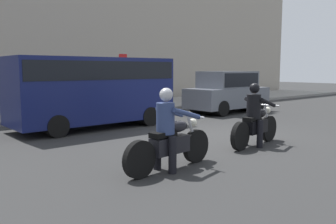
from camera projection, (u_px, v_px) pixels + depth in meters
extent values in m
plane|color=#2D2D2D|center=(216.00, 137.00, 10.05)|extent=(80.00, 80.00, 0.00)
cube|color=gray|center=(83.00, 110.00, 16.10)|extent=(40.00, 4.40, 0.14)
cylinder|color=black|center=(269.00, 128.00, 9.41)|extent=(0.69, 0.21, 0.68)
cylinder|color=black|center=(240.00, 136.00, 8.34)|extent=(0.69, 0.21, 0.68)
cylinder|color=silver|center=(267.00, 117.00, 9.29)|extent=(0.33, 0.10, 0.70)
cube|color=black|center=(255.00, 127.00, 8.86)|extent=(0.83, 0.38, 0.32)
ellipsoid|color=black|center=(260.00, 113.00, 8.99)|extent=(0.51, 0.30, 0.22)
cube|color=black|center=(252.00, 119.00, 8.70)|extent=(0.55, 0.31, 0.10)
cylinder|color=silver|center=(266.00, 105.00, 9.20)|extent=(0.13, 0.70, 0.04)
sphere|color=silver|center=(267.00, 110.00, 9.28)|extent=(0.17, 0.17, 0.17)
cylinder|color=silver|center=(243.00, 132.00, 8.76)|extent=(0.70, 0.16, 0.07)
cylinder|color=black|center=(260.00, 134.00, 8.64)|extent=(0.17, 0.17, 0.67)
cylinder|color=black|center=(245.00, 132.00, 8.91)|extent=(0.17, 0.17, 0.67)
cylinder|color=black|center=(254.00, 107.00, 8.71)|extent=(0.38, 0.38, 0.59)
cylinder|color=black|center=(268.00, 103.00, 8.80)|extent=(0.69, 0.18, 0.28)
cylinder|color=black|center=(252.00, 102.00, 9.09)|extent=(0.69, 0.18, 0.28)
sphere|color=tan|center=(255.00, 89.00, 8.68)|extent=(0.20, 0.20, 0.20)
sphere|color=black|center=(255.00, 88.00, 8.67)|extent=(0.25, 0.25, 0.25)
cylinder|color=black|center=(196.00, 146.00, 7.28)|extent=(0.69, 0.18, 0.68)
cylinder|color=black|center=(139.00, 159.00, 6.19)|extent=(0.69, 0.18, 0.68)
cylinder|color=silver|center=(192.00, 131.00, 7.16)|extent=(0.33, 0.09, 0.70)
cube|color=black|center=(170.00, 145.00, 6.72)|extent=(0.86, 0.36, 0.32)
ellipsoid|color=black|center=(178.00, 126.00, 6.84)|extent=(0.50, 0.28, 0.22)
cube|color=black|center=(163.00, 134.00, 6.56)|extent=(0.54, 0.29, 0.10)
cylinder|color=silver|center=(190.00, 116.00, 7.07)|extent=(0.11, 0.70, 0.04)
sphere|color=silver|center=(193.00, 123.00, 7.15)|extent=(0.17, 0.17, 0.17)
cylinder|color=silver|center=(153.00, 152.00, 6.63)|extent=(0.70, 0.14, 0.07)
cylinder|color=black|center=(172.00, 155.00, 6.50)|extent=(0.16, 0.16, 0.69)
cylinder|color=black|center=(157.00, 152.00, 6.77)|extent=(0.16, 0.16, 0.69)
cylinder|color=navy|center=(165.00, 118.00, 6.57)|extent=(0.37, 0.37, 0.58)
cylinder|color=navy|center=(187.00, 114.00, 6.66)|extent=(0.73, 0.16, 0.28)
cylinder|color=navy|center=(170.00, 112.00, 6.96)|extent=(0.73, 0.16, 0.28)
sphere|color=tan|center=(166.00, 96.00, 6.54)|extent=(0.20, 0.20, 0.20)
sphere|color=#B7B7BC|center=(166.00, 95.00, 6.53)|extent=(0.25, 0.25, 0.25)
cube|color=slate|center=(227.00, 97.00, 15.65)|extent=(3.87, 1.70, 0.84)
cube|color=slate|center=(228.00, 80.00, 15.56)|extent=(2.40, 1.56, 0.72)
cube|color=black|center=(228.00, 80.00, 15.56)|extent=(2.21, 1.59, 0.58)
cylinder|color=black|center=(244.00, 103.00, 16.47)|extent=(0.64, 1.76, 0.64)
cylinder|color=black|center=(208.00, 107.00, 14.92)|extent=(0.64, 1.76, 0.64)
cube|color=#11194C|center=(93.00, 89.00, 11.49)|extent=(5.19, 1.90, 2.02)
cube|color=black|center=(93.00, 70.00, 11.42)|extent=(5.03, 1.93, 0.56)
cylinder|color=black|center=(135.00, 114.00, 12.64)|extent=(0.64, 1.96, 0.64)
cylinder|color=black|center=(45.00, 123.00, 10.57)|extent=(0.64, 1.96, 0.64)
cylinder|color=gray|center=(123.00, 80.00, 17.09)|extent=(0.08, 0.08, 2.49)
cube|color=red|center=(123.00, 59.00, 16.95)|extent=(0.44, 0.03, 0.44)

